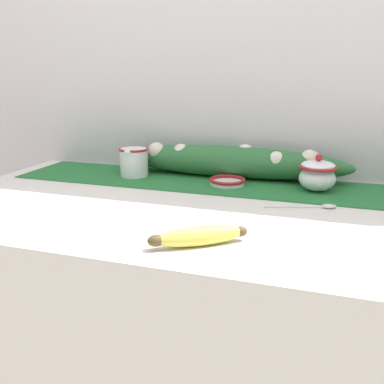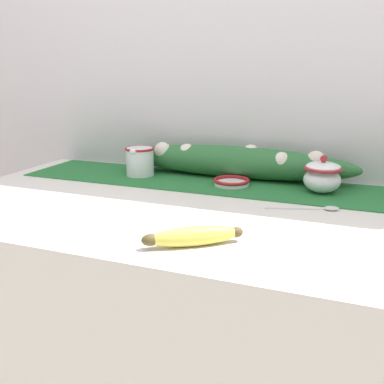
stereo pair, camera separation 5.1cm
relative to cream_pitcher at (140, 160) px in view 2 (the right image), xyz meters
The scene contains 9 objects.
countertop 0.64m from the cream_pitcher, 38.06° to the right, with size 1.45×0.76×0.93m, color silver.
back_wall 0.40m from the cream_pitcher, 28.67° to the left, with size 2.25×0.04×2.40m, color silver.
table_runner 0.30m from the cream_pitcher, ahead, with size 1.34×0.27×0.00m, color #236B33.
cream_pitcher is the anchor object (origin of this frame).
sugar_bowl 0.58m from the cream_pitcher, ahead, with size 0.11×0.11×0.11m.
small_dish 0.32m from the cream_pitcher, ahead, with size 0.11×0.11×0.02m.
banana 0.62m from the cream_pitcher, 52.59° to the right, with size 0.18×0.14×0.04m.
spoon 0.63m from the cream_pitcher, 14.71° to the right, with size 0.18×0.07×0.01m.
poinsettia_garland 0.31m from the cream_pitcher, 15.29° to the left, with size 0.78×0.11×0.11m.
Camera 2 is at (0.36, -1.00, 1.27)m, focal length 40.00 mm.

